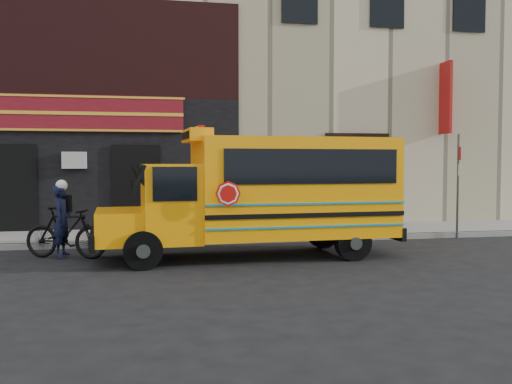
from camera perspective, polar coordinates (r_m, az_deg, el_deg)
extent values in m
plane|color=black|center=(13.01, 2.26, -6.69)|extent=(120.00, 120.00, 0.00)
cube|color=gray|center=(15.51, 0.01, -4.84)|extent=(40.00, 0.20, 0.15)
cube|color=slate|center=(16.97, -0.99, -4.16)|extent=(40.00, 3.00, 0.15)
cube|color=#BFB28F|center=(23.50, -3.86, 12.69)|extent=(20.00, 10.00, 12.00)
cube|color=black|center=(18.13, -17.61, 2.73)|extent=(10.00, 0.30, 4.00)
cube|color=black|center=(18.46, -17.79, 13.66)|extent=(10.00, 0.28, 3.00)
cube|color=#5F0D12|center=(18.02, -17.75, 7.50)|extent=(6.50, 0.12, 1.10)
cube|color=black|center=(18.29, -23.24, 0.28)|extent=(1.30, 0.10, 2.50)
cube|color=black|center=(17.89, -11.89, 0.40)|extent=(1.30, 0.10, 2.50)
cube|color=#A11212|center=(20.38, 18.44, 8.93)|extent=(0.10, 0.70, 2.40)
cylinder|color=black|center=(11.87, -11.25, -5.73)|extent=(0.81, 0.32, 0.80)
cylinder|color=black|center=(13.75, -11.61, -4.54)|extent=(0.81, 0.32, 0.80)
cylinder|color=black|center=(12.92, 9.67, -5.01)|extent=(0.81, 0.32, 0.80)
cylinder|color=black|center=(14.66, 6.70, -4.03)|extent=(0.81, 0.32, 0.80)
cube|color=#FF9805|center=(12.75, -13.49, -3.34)|extent=(1.09, 2.04, 0.70)
cube|color=black|center=(12.79, -15.94, -4.49)|extent=(0.21, 2.05, 0.35)
cube|color=#FF9805|center=(12.76, -8.57, -1.04)|extent=(1.29, 2.15, 1.70)
cube|color=black|center=(12.70, -11.14, 0.73)|extent=(0.14, 1.80, 0.90)
cube|color=#FF9805|center=(13.31, 3.73, 0.54)|extent=(4.59, 2.40, 2.25)
cube|color=black|center=(14.25, 12.51, -3.68)|extent=(0.22, 2.20, 0.30)
cube|color=black|center=(12.28, 5.75, 2.56)|extent=(3.90, 0.22, 0.75)
cube|color=#FF9805|center=(12.81, -5.93, 5.62)|extent=(0.57, 1.62, 0.28)
cylinder|color=#BF0C07|center=(11.61, -2.81, -0.17)|extent=(0.52, 0.05, 0.52)
cylinder|color=#3A413C|center=(17.33, 19.54, 0.54)|extent=(0.07, 0.07, 3.00)
cube|color=#A11212|center=(17.24, 19.66, 3.64)|extent=(0.09, 0.26, 0.37)
cube|color=white|center=(17.24, 19.64, 2.09)|extent=(0.09, 0.26, 0.33)
imported|color=black|center=(13.67, -18.49, -3.88)|extent=(2.03, 1.21, 1.18)
imported|color=black|center=(13.70, -18.81, -2.92)|extent=(0.52, 0.67, 1.63)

